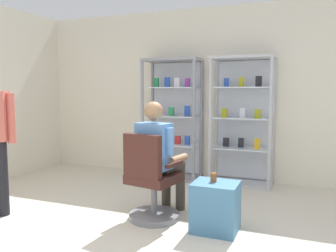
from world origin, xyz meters
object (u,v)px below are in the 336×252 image
office_chair (151,185)px  tea_glass (214,177)px  display_cabinet_left (173,118)px  storage_crate (215,207)px  seated_shopkeeper (159,153)px  display_cabinet_right (242,120)px

office_chair → tea_glass: (0.69, -0.00, 0.15)m
display_cabinet_left → storage_crate: 2.32m
display_cabinet_left → storage_crate: bearing=-58.2°
office_chair → seated_shopkeeper: size_ratio=0.74×
tea_glass → display_cabinet_left: bearing=121.4°
display_cabinet_right → office_chair: size_ratio=1.98×
display_cabinet_left → office_chair: (0.45, -1.86, -0.57)m
seated_shopkeeper → office_chair: bearing=-100.8°
display_cabinet_left → display_cabinet_right: size_ratio=1.00×
storage_crate → seated_shopkeeper: bearing=165.1°
display_cabinet_left → display_cabinet_right: 1.10m
office_chair → display_cabinet_right: bearing=70.7°
display_cabinet_right → storage_crate: bearing=-88.0°
storage_crate → office_chair: bearing=178.3°
display_cabinet_right → tea_glass: bearing=-88.9°
display_cabinet_right → seated_shopkeeper: (-0.62, -1.70, -0.25)m
storage_crate → display_cabinet_right: bearing=92.0°
display_cabinet_left → display_cabinet_right: (1.10, 0.00, -0.00)m
seated_shopkeeper → tea_glass: seated_shopkeeper is taller
display_cabinet_right → office_chair: bearing=-109.3°
office_chair → storage_crate: office_chair is taller
display_cabinet_right → seated_shopkeeper: bearing=-110.1°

